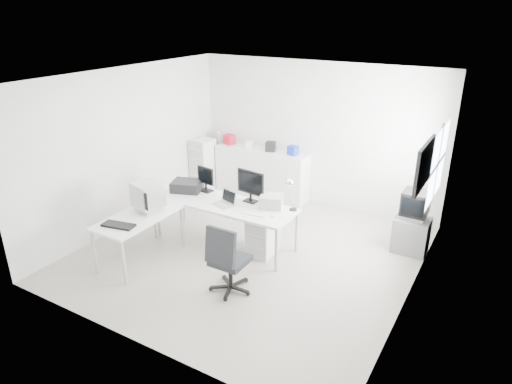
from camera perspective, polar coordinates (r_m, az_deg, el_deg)
The scene contains 30 objects.
floor at distance 7.49m, azimuth -0.78°, elevation -7.60°, with size 5.00×5.00×0.01m, color beige.
ceiling at distance 6.56m, azimuth -0.91°, elevation 14.11°, with size 5.00×5.00×0.01m, color white.
back_wall at distance 9.04m, azimuth 7.45°, elevation 7.14°, with size 5.00×0.02×2.80m, color white.
left_wall at distance 8.41m, azimuth -15.65°, elevation 5.35°, with size 0.02×5.00×2.80m, color white.
right_wall at distance 6.09m, azimuth 19.76°, elevation -1.64°, with size 0.02×5.00×2.80m, color white.
window at distance 7.14m, azimuth 21.79°, elevation 3.27°, with size 0.02×1.20×1.10m, color white, non-canonical shape.
wall_picture at distance 6.01m, azimuth 20.29°, elevation 3.11°, with size 0.04×0.90×0.60m, color black, non-canonical shape.
main_desk at distance 7.62m, azimuth -3.88°, elevation -3.90°, with size 2.40×0.80×0.75m, color white, non-canonical shape.
side_desk at distance 7.37m, azimuth -14.25°, elevation -5.57°, with size 0.70×1.40×0.75m, color white, non-canonical shape.
drawer_pedestal at distance 7.36m, azimuth 0.89°, elevation -5.50°, with size 0.40×0.50×0.60m, color white.
inkjet_printer at distance 7.98m, azimuth -8.64°, elevation 0.76°, with size 0.50×0.39×0.18m, color black.
lcd_monitor_small at distance 7.87m, azimuth -6.30°, elevation 1.58°, with size 0.35×0.20×0.44m, color black, non-canonical shape.
lcd_monitor_large at distance 7.38m, azimuth -0.67°, elevation 0.71°, with size 0.52×0.21×0.54m, color black, non-canonical shape.
laptop at distance 7.32m, azimuth -4.09°, elevation -0.91°, with size 0.32×0.32×0.21m, color #B7B7BA, non-canonical shape.
white_keyboard at distance 7.03m, azimuth -0.24°, elevation -2.75°, with size 0.39×0.12×0.02m, color white.
white_mouse at distance 6.93m, azimuth 2.11°, elevation -2.98°, with size 0.06×0.06×0.06m, color white.
laser_printer at distance 7.24m, azimuth 1.93°, elevation -1.18°, with size 0.35×0.30×0.20m, color #A5A5A5.
desk_lamp at distance 7.10m, azimuth 4.73°, elevation -0.36°, with size 0.17×0.17×0.52m, color silver, non-canonical shape.
crt_monitor at distance 7.28m, azimuth -13.32°, elevation -0.77°, with size 0.36×0.36×0.41m, color #B7B7BA, non-canonical shape.
black_keyboard at distance 6.95m, azimuth -16.81°, elevation -4.00°, with size 0.49×0.20×0.03m, color black.
office_chair at distance 6.34m, azimuth -3.25°, elevation -8.12°, with size 0.61×0.61×1.06m, color #25272A, non-canonical shape.
tv_cabinet at distance 7.82m, azimuth 18.80°, elevation -5.08°, with size 0.54×0.44×0.59m, color slate.
crt_tv at distance 7.61m, azimuth 19.28°, elevation -1.60°, with size 0.50×0.48×0.45m, color black, non-canonical shape.
sideboard at distance 9.52m, azimuth 0.75°, elevation 2.44°, with size 2.00×0.50×1.00m, color white.
clutter_box_a at distance 9.74m, azimuth -3.35°, elevation 6.58°, with size 0.20×0.18×0.20m, color #B21929.
clutter_box_b at distance 9.49m, azimuth -0.82°, elevation 5.99°, with size 0.14×0.12×0.14m, color white.
clutter_box_c at distance 9.25m, azimuth 1.85°, elevation 5.71°, with size 0.19×0.18×0.19m, color black.
clutter_box_d at distance 9.03m, azimuth 4.65°, elevation 5.20°, with size 0.18×0.16×0.18m, color #1733A6.
clutter_bottle at distance 9.93m, azimuth -4.68°, elevation 6.90°, with size 0.07×0.07×0.22m, color white.
filing_cabinet at distance 9.84m, azimuth -6.62°, elevation 3.34°, with size 0.39×0.47×1.12m, color white.
Camera 1 is at (3.37, -5.55, 3.73)m, focal length 32.00 mm.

